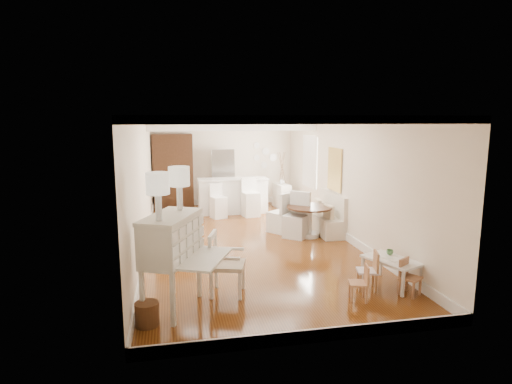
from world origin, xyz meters
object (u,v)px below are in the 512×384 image
object	(u,v)px
kids_table	(391,272)
dining_table	(309,222)
slip_chair_near	(296,215)
wicker_basket	(147,314)
fridge	(234,178)
secretary_bureau	(172,263)
slip_chair_far	(280,212)
breakfast_counter	(233,196)
pantry_cabinet	(173,171)
kids_chair_a	(358,283)
gustavian_armchair	(227,264)
bar_stool_left	(218,201)
kids_chair_c	(411,277)
bar_stool_right	(251,197)
kids_chair_b	(367,270)
sideboard	(282,196)

from	to	relation	value
kids_table	dining_table	bearing A→B (deg)	97.10
kids_table	slip_chair_near	bearing A→B (deg)	102.62
wicker_basket	fridge	world-z (taller)	fridge
secretary_bureau	kids_table	world-z (taller)	secretary_bureau
slip_chair_far	breakfast_counter	world-z (taller)	breakfast_counter
slip_chair_far	pantry_cabinet	distance (m)	4.32
kids_chair_a	slip_chair_near	bearing A→B (deg)	-167.07
secretary_bureau	wicker_basket	distance (m)	0.79
breakfast_counter	kids_chair_a	bearing A→B (deg)	-81.35
gustavian_armchair	slip_chair_near	size ratio (longest dim) A/B	0.94
secretary_bureau	bar_stool_left	world-z (taller)	secretary_bureau
gustavian_armchair	pantry_cabinet	xyz separation A→B (m)	(-0.76, 6.95, 0.65)
kids_chair_c	dining_table	xyz separation A→B (m)	(-0.49, 3.57, 0.07)
secretary_bureau	dining_table	size ratio (longest dim) A/B	1.33
wicker_basket	bar_stool_left	xyz separation A→B (m)	(1.66, 6.14, 0.32)
bar_stool_right	fridge	distance (m)	1.64
kids_chair_b	dining_table	size ratio (longest dim) A/B	0.61
kids_chair_b	kids_chair_c	distance (m)	0.67
gustavian_armchair	kids_chair_c	size ratio (longest dim) A/B	1.69
wicker_basket	slip_chair_far	xyz separation A→B (m)	(2.97, 4.34, 0.33)
slip_chair_far	sideboard	distance (m)	2.94
wicker_basket	fridge	size ratio (longest dim) A/B	0.18
wicker_basket	kids_chair_b	world-z (taller)	kids_chair_b
slip_chair_far	pantry_cabinet	size ratio (longest dim) A/B	0.43
wicker_basket	sideboard	size ratio (longest dim) A/B	0.41
slip_chair_far	fridge	distance (m)	3.49
dining_table	sideboard	distance (m)	3.39
kids_chair_a	bar_stool_right	size ratio (longest dim) A/B	0.52
breakfast_counter	sideboard	world-z (taller)	breakfast_counter
secretary_bureau	slip_chair_near	world-z (taller)	secretary_bureau
gustavian_armchair	fridge	xyz separation A→B (m)	(1.14, 6.92, 0.40)
slip_chair_far	pantry_cabinet	bearing A→B (deg)	-90.78
gustavian_armchair	bar_stool_left	bearing A→B (deg)	11.44
kids_table	kids_chair_a	bearing A→B (deg)	-150.64
slip_chair_near	bar_stool_right	distance (m)	2.46
gustavian_armchair	slip_chair_near	xyz separation A→B (m)	(2.02, 2.96, 0.03)
pantry_cabinet	sideboard	distance (m)	3.46
breakfast_counter	pantry_cabinet	bearing A→B (deg)	147.57
kids_chair_c	fridge	bearing A→B (deg)	70.03
gustavian_armchair	bar_stool_right	size ratio (longest dim) A/B	0.91
bar_stool_left	kids_table	bearing A→B (deg)	-86.12
kids_chair_c	pantry_cabinet	bearing A→B (deg)	82.77
wicker_basket	pantry_cabinet	world-z (taller)	pantry_cabinet
kids_chair_c	gustavian_armchair	bearing A→B (deg)	135.02
kids_chair_c	pantry_cabinet	xyz separation A→B (m)	(-3.58, 7.57, 0.85)
slip_chair_far	breakfast_counter	bearing A→B (deg)	-107.82
secretary_bureau	breakfast_counter	world-z (taller)	secretary_bureau
kids_chair_c	kids_chair_a	bearing A→B (deg)	148.99
slip_chair_far	slip_chair_near	bearing A→B (deg)	78.42
pantry_cabinet	breakfast_counter	bearing A→B (deg)	-32.43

